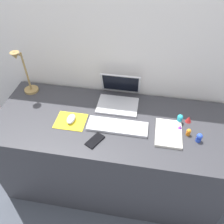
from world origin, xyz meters
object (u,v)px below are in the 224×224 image
object	(u,v)px
cell_phone	(95,141)
toy_figurine_cyan	(180,119)
mouse	(71,119)
desk_lamp	(24,74)
toy_figurine_blue	(199,137)
laptop	(119,96)
toy_figurine_red	(189,119)
toy_figurine_purple	(180,128)
notebook_pad	(168,133)
keyboard	(117,126)
toy_figurine_orange	(189,132)

from	to	relation	value
cell_phone	toy_figurine_cyan	bearing A→B (deg)	55.03
mouse	cell_phone	world-z (taller)	mouse
desk_lamp	toy_figurine_blue	world-z (taller)	desk_lamp
laptop	mouse	world-z (taller)	laptop
toy_figurine_blue	toy_figurine_red	world-z (taller)	toy_figurine_blue
cell_phone	toy_figurine_purple	size ratio (longest dim) A/B	2.80
mouse	notebook_pad	bearing A→B (deg)	-0.84
laptop	toy_figurine_red	bearing A→B (deg)	-15.02
keyboard	notebook_pad	xyz separation A→B (m)	(0.34, -0.00, 0.00)
laptop	toy_figurine_blue	size ratio (longest dim) A/B	4.63
toy_figurine_cyan	notebook_pad	bearing A→B (deg)	-120.42
toy_figurine_cyan	toy_figurine_red	xyz separation A→B (m)	(0.06, 0.02, -0.01)
desk_lamp	toy_figurine_cyan	bearing A→B (deg)	-6.49
notebook_pad	toy_figurine_blue	xyz separation A→B (m)	(0.19, -0.02, 0.02)
mouse	cell_phone	distance (m)	0.25
keyboard	notebook_pad	bearing A→B (deg)	-0.60
notebook_pad	toy_figurine_red	xyz separation A→B (m)	(0.14, 0.14, 0.01)
toy_figurine_cyan	toy_figurine_purple	bearing A→B (deg)	-90.32
cell_phone	toy_figurine_red	world-z (taller)	toy_figurine_red
keyboard	toy_figurine_blue	distance (m)	0.53
laptop	toy_figurine_purple	distance (m)	0.50
toy_figurine_orange	toy_figurine_purple	size ratio (longest dim) A/B	1.15
cell_phone	keyboard	bearing A→B (deg)	77.89
mouse	notebook_pad	size ratio (longest dim) A/B	0.40
cell_phone	notebook_pad	bearing A→B (deg)	45.55
toy_figurine_red	toy_figurine_purple	world-z (taller)	toy_figurine_red
mouse	toy_figurine_orange	distance (m)	0.79
notebook_pad	mouse	bearing A→B (deg)	179.50
laptop	desk_lamp	world-z (taller)	desk_lamp
toy_figurine_cyan	laptop	bearing A→B (deg)	160.71
notebook_pad	toy_figurine_blue	distance (m)	0.19
cell_phone	notebook_pad	size ratio (longest dim) A/B	0.53
keyboard	toy_figurine_purple	world-z (taller)	toy_figurine_purple
notebook_pad	keyboard	bearing A→B (deg)	179.74
mouse	toy_figurine_purple	world-z (taller)	toy_figurine_purple
mouse	toy_figurine_purple	bearing A→B (deg)	3.02
keyboard	mouse	xyz separation A→B (m)	(-0.33, 0.01, 0.01)
toy_figurine_cyan	cell_phone	bearing A→B (deg)	-153.89
toy_figurine_purple	toy_figurine_red	bearing A→B (deg)	56.01
laptop	desk_lamp	size ratio (longest dim) A/B	0.78
mouse	cell_phone	bearing A→B (deg)	-36.17
keyboard	toy_figurine_blue	size ratio (longest dim) A/B	6.33
toy_figurine_blue	toy_figurine_cyan	world-z (taller)	toy_figurine_cyan
desk_lamp	toy_figurine_red	bearing A→B (deg)	-5.25
toy_figurine_blue	toy_figurine_cyan	size ratio (longest dim) A/B	0.93
notebook_pad	toy_figurine_orange	bearing A→B (deg)	8.21
toy_figurine_cyan	toy_figurine_purple	size ratio (longest dim) A/B	1.52
mouse	toy_figurine_orange	xyz separation A→B (m)	(0.79, 0.01, 0.01)
notebook_pad	toy_figurine_red	size ratio (longest dim) A/B	5.08
mouse	toy_figurine_cyan	size ratio (longest dim) A/B	1.38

